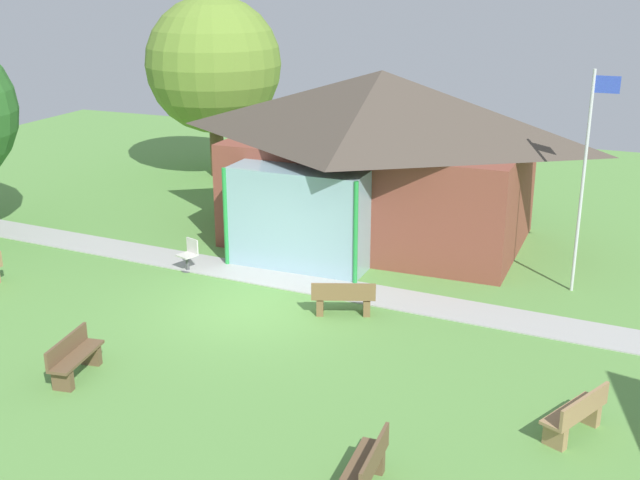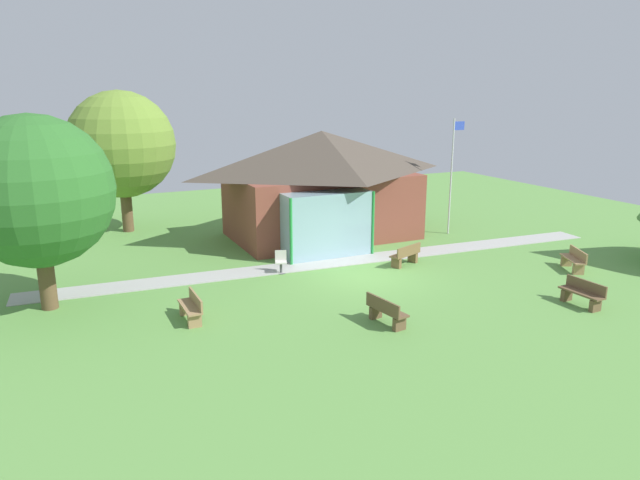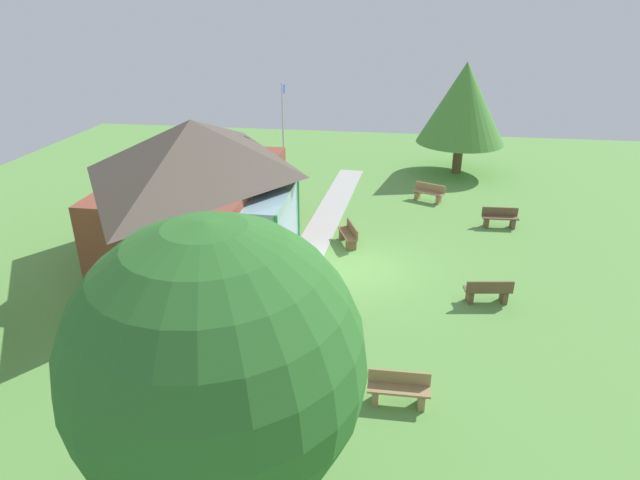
{
  "view_description": "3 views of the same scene",
  "coord_description": "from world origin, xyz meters",
  "px_view_note": "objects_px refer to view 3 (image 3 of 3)",
  "views": [
    {
      "loc": [
        8.26,
        -15.8,
        7.79
      ],
      "look_at": [
        0.8,
        2.4,
        1.13
      ],
      "focal_mm": 45.39,
      "sensor_mm": 36.0,
      "label": 1
    },
    {
      "loc": [
        -10.36,
        -18.06,
        6.82
      ],
      "look_at": [
        -0.83,
        2.42,
        0.94
      ],
      "focal_mm": 32.39,
      "sensor_mm": 36.0,
      "label": 2
    },
    {
      "loc": [
        -17.5,
        -1.16,
        9.0
      ],
      "look_at": [
        -0.95,
        1.31,
        1.49
      ],
      "focal_mm": 30.31,
      "sensor_mm": 36.0,
      "label": 3
    }
  ],
  "objects_px": {
    "bench_lawn_far_right": "(429,193)",
    "bench_front_center": "(488,292)",
    "tree_west_hedge": "(217,362)",
    "bench_front_right": "(500,218)",
    "bench_mid_left": "(399,389)",
    "bench_rear_near_path": "(349,235)",
    "flagpole": "(283,137)",
    "patio_chair_west": "(296,293)",
    "pavilion": "(199,184)",
    "tree_far_east": "(463,103)"
  },
  "relations": [
    {
      "from": "bench_lawn_far_right",
      "to": "bench_front_center",
      "type": "bearing_deg",
      "value": 124.27
    },
    {
      "from": "tree_west_hedge",
      "to": "bench_front_right",
      "type": "bearing_deg",
      "value": -24.2
    },
    {
      "from": "bench_mid_left",
      "to": "bench_front_right",
      "type": "height_order",
      "value": "same"
    },
    {
      "from": "bench_rear_near_path",
      "to": "tree_west_hedge",
      "type": "xyz_separation_m",
      "value": [
        -13.02,
        0.85,
        3.4
      ]
    },
    {
      "from": "flagpole",
      "to": "bench_lawn_far_right",
      "type": "bearing_deg",
      "value": -84.07
    },
    {
      "from": "patio_chair_west",
      "to": "flagpole",
      "type": "bearing_deg",
      "value": -146.52
    },
    {
      "from": "patio_chair_west",
      "to": "tree_west_hedge",
      "type": "bearing_deg",
      "value": 21.97
    },
    {
      "from": "bench_front_right",
      "to": "pavilion",
      "type": "bearing_deg",
      "value": 15.32
    },
    {
      "from": "bench_front_right",
      "to": "bench_front_center",
      "type": "bearing_deg",
      "value": 75.82
    },
    {
      "from": "bench_front_center",
      "to": "bench_front_right",
      "type": "relative_size",
      "value": 1.02
    },
    {
      "from": "pavilion",
      "to": "flagpole",
      "type": "xyz_separation_m",
      "value": [
        5.96,
        -1.97,
        0.44
      ]
    },
    {
      "from": "flagpole",
      "to": "bench_rear_near_path",
      "type": "relative_size",
      "value": 3.56
    },
    {
      "from": "flagpole",
      "to": "tree_far_east",
      "type": "relative_size",
      "value": 0.92
    },
    {
      "from": "bench_rear_near_path",
      "to": "patio_chair_west",
      "type": "height_order",
      "value": "patio_chair_west"
    },
    {
      "from": "pavilion",
      "to": "bench_front_center",
      "type": "height_order",
      "value": "pavilion"
    },
    {
      "from": "bench_front_right",
      "to": "tree_far_east",
      "type": "xyz_separation_m",
      "value": [
        7.82,
        1.18,
        3.45
      ]
    },
    {
      "from": "bench_lawn_far_right",
      "to": "tree_west_hedge",
      "type": "xyz_separation_m",
      "value": [
        -18.6,
        4.18,
        3.4
      ]
    },
    {
      "from": "bench_front_right",
      "to": "bench_lawn_far_right",
      "type": "distance_m",
      "value": 4.07
    },
    {
      "from": "bench_lawn_far_right",
      "to": "tree_west_hedge",
      "type": "bearing_deg",
      "value": 102.34
    },
    {
      "from": "bench_front_center",
      "to": "bench_lawn_far_right",
      "type": "bearing_deg",
      "value": 90.66
    },
    {
      "from": "pavilion",
      "to": "tree_far_east",
      "type": "relative_size",
      "value": 1.55
    },
    {
      "from": "bench_front_right",
      "to": "patio_chair_west",
      "type": "distance_m",
      "value": 10.64
    },
    {
      "from": "bench_mid_left",
      "to": "bench_front_center",
      "type": "bearing_deg",
      "value": -118.57
    },
    {
      "from": "bench_front_right",
      "to": "tree_west_hedge",
      "type": "height_order",
      "value": "tree_west_hedge"
    },
    {
      "from": "patio_chair_west",
      "to": "tree_west_hedge",
      "type": "distance_m",
      "value": 8.8
    },
    {
      "from": "bench_front_center",
      "to": "bench_mid_left",
      "type": "distance_m",
      "value": 5.89
    },
    {
      "from": "flagpole",
      "to": "pavilion",
      "type": "bearing_deg",
      "value": 161.69
    },
    {
      "from": "bench_front_center",
      "to": "bench_rear_near_path",
      "type": "bearing_deg",
      "value": 132.81
    },
    {
      "from": "flagpole",
      "to": "bench_front_right",
      "type": "height_order",
      "value": "flagpole"
    },
    {
      "from": "bench_front_right",
      "to": "tree_far_east",
      "type": "distance_m",
      "value": 8.63
    },
    {
      "from": "flagpole",
      "to": "tree_west_hedge",
      "type": "height_order",
      "value": "tree_west_hedge"
    },
    {
      "from": "bench_front_center",
      "to": "bench_front_right",
      "type": "distance_m",
      "value": 6.75
    },
    {
      "from": "pavilion",
      "to": "bench_mid_left",
      "type": "height_order",
      "value": "pavilion"
    },
    {
      "from": "flagpole",
      "to": "bench_front_center",
      "type": "distance_m",
      "value": 12.48
    },
    {
      "from": "pavilion",
      "to": "bench_lawn_far_right",
      "type": "height_order",
      "value": "pavilion"
    },
    {
      "from": "tree_far_east",
      "to": "tree_west_hedge",
      "type": "bearing_deg",
      "value": 165.96
    },
    {
      "from": "pavilion",
      "to": "bench_front_right",
      "type": "distance_m",
      "value": 12.61
    },
    {
      "from": "pavilion",
      "to": "patio_chair_west",
      "type": "height_order",
      "value": "pavilion"
    },
    {
      "from": "tree_far_east",
      "to": "bench_lawn_far_right",
      "type": "bearing_deg",
      "value": 160.89
    },
    {
      "from": "bench_front_right",
      "to": "tree_west_hedge",
      "type": "relative_size",
      "value": 0.25
    },
    {
      "from": "pavilion",
      "to": "bench_mid_left",
      "type": "xyz_separation_m",
      "value": [
        -7.99,
        -7.7,
        -2.22
      ]
    },
    {
      "from": "bench_mid_left",
      "to": "bench_rear_near_path",
      "type": "bearing_deg",
      "value": -77.57
    },
    {
      "from": "bench_mid_left",
      "to": "tree_west_hedge",
      "type": "distance_m",
      "value": 5.98
    },
    {
      "from": "bench_mid_left",
      "to": "tree_west_hedge",
      "type": "xyz_separation_m",
      "value": [
        -3.93,
        2.96,
        3.4
      ]
    },
    {
      "from": "tree_west_hedge",
      "to": "tree_far_east",
      "type": "height_order",
      "value": "tree_west_hedge"
    },
    {
      "from": "bench_mid_left",
      "to": "bench_lawn_far_right",
      "type": "xyz_separation_m",
      "value": [
        14.68,
        -1.22,
        0.0
      ]
    },
    {
      "from": "pavilion",
      "to": "bench_lawn_far_right",
      "type": "bearing_deg",
      "value": -53.14
    },
    {
      "from": "pavilion",
      "to": "bench_rear_near_path",
      "type": "xyz_separation_m",
      "value": [
        1.1,
        -5.59,
        -2.22
      ]
    },
    {
      "from": "tree_far_east",
      "to": "bench_front_center",
      "type": "bearing_deg",
      "value": 179.32
    },
    {
      "from": "bench_front_center",
      "to": "tree_west_hedge",
      "type": "height_order",
      "value": "tree_west_hedge"
    }
  ]
}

